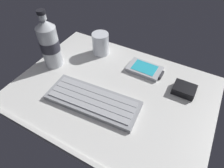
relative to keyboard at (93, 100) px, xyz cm
name	(u,v)px	position (x,y,z in cm)	size (l,w,h in cm)	color
ground_plane	(112,93)	(2.84, 6.87, -1.79)	(64.00, 48.00, 2.80)	silver
keyboard	(93,100)	(0.00, 0.00, 0.00)	(29.70, 13.01, 1.70)	#93969B
handheld_device	(145,69)	(8.49, 21.30, -0.08)	(12.92, 7.86, 1.50)	#B7BABF
juice_cup	(101,44)	(-10.93, 22.94, 3.10)	(6.40, 6.40, 8.50)	silver
water_bottle	(49,43)	(-22.67, 8.70, 8.20)	(6.73, 6.73, 20.80)	silver
charger_block	(184,89)	(23.47, 17.69, 0.39)	(7.00, 5.60, 2.40)	black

